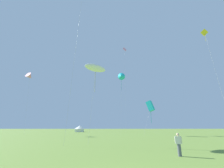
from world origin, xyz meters
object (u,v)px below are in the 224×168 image
at_px(person_spectator, 179,145).
at_px(kite_pink_delta, 30,76).
at_px(kite_pink_diamond, 125,51).
at_px(kite_yellow_diamond, 206,37).
at_px(kite_white_parafoil, 95,68).
at_px(kite_cyan_delta, 121,76).
at_px(festival_tent_center, 80,128).
at_px(kite_cyan_box, 150,106).

bearing_deg(person_spectator, kite_pink_delta, 131.41).
distance_m(kite_pink_delta, kite_pink_diamond, 40.42).
relative_size(kite_yellow_diamond, kite_pink_diamond, 0.54).
height_order(kite_yellow_diamond, kite_white_parafoil, kite_yellow_diamond).
bearing_deg(kite_pink_delta, kite_cyan_delta, 2.16).
distance_m(kite_yellow_diamond, festival_tent_center, 61.13).
bearing_deg(festival_tent_center, kite_white_parafoil, -78.19).
xyz_separation_m(kite_pink_delta, kite_white_parafoil, (23.70, -26.81, -7.46)).
height_order(kite_cyan_box, festival_tent_center, kite_cyan_box).
distance_m(kite_cyan_delta, festival_tent_center, 35.20).
height_order(kite_yellow_diamond, kite_pink_delta, kite_yellow_diamond).
distance_m(kite_cyan_delta, kite_pink_diamond, 22.06).
bearing_deg(kite_pink_diamond, kite_yellow_diamond, -74.00).
xyz_separation_m(kite_cyan_box, person_spectator, (-6.16, -29.32, -6.94)).
distance_m(kite_cyan_delta, person_spectator, 40.74).
bearing_deg(kite_yellow_diamond, person_spectator, -136.42).
bearing_deg(kite_white_parafoil, kite_yellow_diamond, 10.12).
distance_m(kite_cyan_box, kite_white_parafoil, 25.01).
relative_size(kite_pink_diamond, kite_white_parafoil, 3.33).
xyz_separation_m(kite_pink_delta, festival_tent_center, (12.58, 26.35, -16.51)).
xyz_separation_m(kite_yellow_diamond, kite_pink_delta, (-44.07, 23.18, -0.58)).
bearing_deg(kite_white_parafoil, kite_cyan_box, 56.58).
bearing_deg(kite_cyan_box, person_spectator, -101.87).
height_order(kite_pink_diamond, kite_white_parafoil, kite_pink_diamond).
height_order(kite_yellow_diamond, kite_pink_diamond, kite_pink_diamond).
height_order(kite_yellow_diamond, kite_cyan_delta, kite_yellow_diamond).
xyz_separation_m(kite_yellow_diamond, kite_white_parafoil, (-20.37, -3.63, -8.04)).
bearing_deg(kite_cyan_delta, kite_cyan_box, -44.73).
relative_size(kite_white_parafoil, person_spectator, 6.56).
xyz_separation_m(kite_cyan_box, kite_white_parafoil, (-13.68, -20.73, 2.88)).
distance_m(kite_yellow_diamond, kite_cyan_delta, 28.05).
bearing_deg(kite_cyan_box, kite_pink_diamond, 101.40).
distance_m(kite_yellow_diamond, person_spectator, 25.17).
relative_size(kite_cyan_delta, festival_tent_center, 4.52).
xyz_separation_m(kite_cyan_delta, kite_pink_diamond, (3.06, 13.73, 16.99)).
height_order(kite_cyan_delta, festival_tent_center, kite_cyan_delta).
distance_m(kite_cyan_box, person_spectator, 30.76).
distance_m(kite_pink_delta, person_spectator, 50.27).
distance_m(kite_pink_diamond, festival_tent_center, 41.54).
relative_size(kite_pink_delta, kite_cyan_delta, 0.96).
relative_size(kite_yellow_diamond, festival_tent_center, 4.54).
height_order(kite_yellow_diamond, kite_cyan_box, kite_yellow_diamond).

